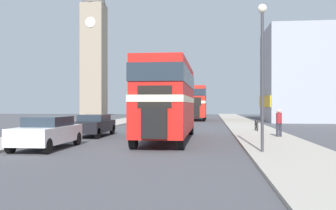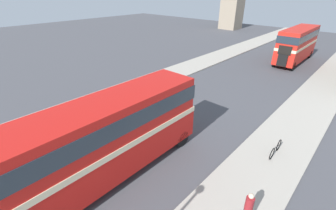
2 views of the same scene
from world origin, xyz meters
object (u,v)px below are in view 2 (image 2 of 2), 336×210
bus_distant (297,43)px  car_parked_mid (99,113)px  pedestrian_walking (249,207)px  bicycle_on_pavement (275,149)px  double_decker_bus (110,133)px

bus_distant → car_parked_mid: 25.82m
pedestrian_walking → car_parked_mid: bearing=178.2°
car_parked_mid → pedestrian_walking: size_ratio=2.60×
bus_distant → bicycle_on_pavement: (5.08, -20.41, -2.03)m
car_parked_mid → bicycle_on_pavement: car_parked_mid is taller
pedestrian_walking → bicycle_on_pavement: size_ratio=0.92×
car_parked_mid → pedestrian_walking: 11.26m
bus_distant → pedestrian_walking: bus_distant is taller
car_parked_mid → bicycle_on_pavement: (10.56, 4.75, -0.24)m
bus_distant → pedestrian_walking: 26.19m
double_decker_bus → pedestrian_walking: size_ratio=6.34×
double_decker_bus → pedestrian_walking: double_decker_bus is taller
car_parked_mid → pedestrian_walking: bearing=-1.8°
bicycle_on_pavement → double_decker_bus: bearing=-128.9°
bus_distant → pedestrian_walking: size_ratio=5.78×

